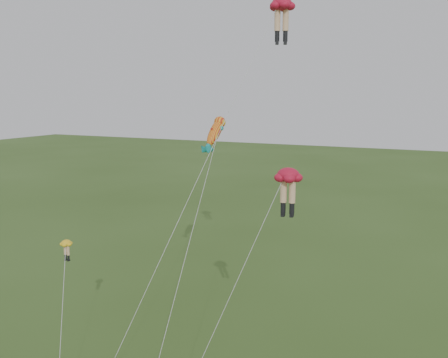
% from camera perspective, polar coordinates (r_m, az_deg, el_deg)
% --- Properties ---
extents(legs_kite_red_high, '(8.62, 10.98, 23.40)m').
position_cam_1_polar(legs_kite_red_high, '(31.44, 6.35, 18.39)').
color(legs_kite_red_high, '#B9132E').
rests_on(legs_kite_red_high, ground).
extents(legs_kite_red_mid, '(5.96, 4.73, 14.01)m').
position_cam_1_polar(legs_kite_red_mid, '(25.66, 7.15, -0.35)').
color(legs_kite_red_mid, '#B9132E').
rests_on(legs_kite_red_mid, ground).
extents(legs_kite_yellow, '(4.20, 6.00, 8.96)m').
position_cam_1_polar(legs_kite_yellow, '(31.80, -17.66, -8.62)').
color(legs_kite_yellow, yellow).
rests_on(legs_kite_yellow, ground).
extents(fish_kite, '(2.75, 14.48, 16.35)m').
position_cam_1_polar(fish_kite, '(36.02, -1.03, 5.30)').
color(fish_kite, yellow).
rests_on(fish_kite, ground).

